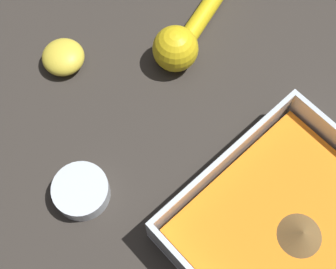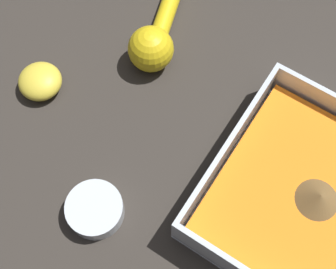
{
  "view_description": "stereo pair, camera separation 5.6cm",
  "coord_description": "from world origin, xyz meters",
  "px_view_note": "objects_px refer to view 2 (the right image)",
  "views": [
    {
      "loc": [
        0.19,
        0.0,
        0.54
      ],
      "look_at": [
        0.04,
        -0.16,
        0.03
      ],
      "focal_mm": 50.0,
      "sensor_mm": 36.0,
      "label": 1
    },
    {
      "loc": [
        0.23,
        -0.04,
        0.54
      ],
      "look_at": [
        0.04,
        -0.16,
        0.03
      ],
      "focal_mm": 50.0,
      "sensor_mm": 36.0,
      "label": 2
    }
  ],
  "objects_px": {
    "spice_bowl": "(95,210)",
    "lemon_half": "(40,81)",
    "lemon_squeezer": "(157,33)",
    "square_dish": "(313,203)"
  },
  "relations": [
    {
      "from": "spice_bowl",
      "to": "lemon_half",
      "type": "bearing_deg",
      "value": -121.27
    },
    {
      "from": "lemon_half",
      "to": "lemon_squeezer",
      "type": "bearing_deg",
      "value": 147.2
    },
    {
      "from": "square_dish",
      "to": "spice_bowl",
      "type": "distance_m",
      "value": 0.25
    },
    {
      "from": "lemon_squeezer",
      "to": "lemon_half",
      "type": "xyz_separation_m",
      "value": [
        0.14,
        -0.09,
        -0.01
      ]
    },
    {
      "from": "square_dish",
      "to": "lemon_squeezer",
      "type": "relative_size",
      "value": 1.17
    },
    {
      "from": "lemon_squeezer",
      "to": "lemon_half",
      "type": "relative_size",
      "value": 3.57
    },
    {
      "from": "spice_bowl",
      "to": "lemon_half",
      "type": "height_order",
      "value": "lemon_half"
    },
    {
      "from": "square_dish",
      "to": "lemon_half",
      "type": "height_order",
      "value": "square_dish"
    },
    {
      "from": "spice_bowl",
      "to": "lemon_half",
      "type": "relative_size",
      "value": 1.18
    },
    {
      "from": "lemon_squeezer",
      "to": "lemon_half",
      "type": "height_order",
      "value": "lemon_squeezer"
    }
  ]
}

